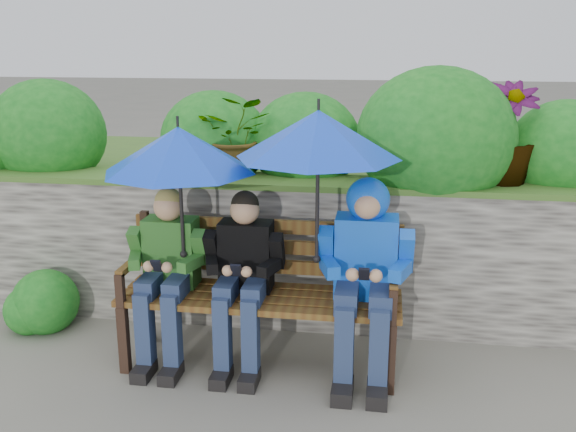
# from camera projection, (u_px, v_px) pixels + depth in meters

# --- Properties ---
(ground) EXTENTS (60.00, 60.00, 0.00)m
(ground) POSITION_uv_depth(u_px,v_px,m) (286.00, 371.00, 3.89)
(ground) COLOR #68675B
(ground) RESTS_ON ground
(garden_backdrop) EXTENTS (8.00, 2.83, 1.82)m
(garden_backdrop) POSITION_uv_depth(u_px,v_px,m) (309.00, 204.00, 5.24)
(garden_backdrop) COLOR #4B4641
(garden_backdrop) RESTS_ON ground
(park_bench) EXTENTS (1.69, 0.49, 0.89)m
(park_bench) POSITION_uv_depth(u_px,v_px,m) (262.00, 283.00, 3.91)
(park_bench) COLOR black
(park_bench) RESTS_ON ground
(boy_left) EXTENTS (0.48, 0.55, 1.08)m
(boy_left) POSITION_uv_depth(u_px,v_px,m) (167.00, 267.00, 3.90)
(boy_left) COLOR #1F6319
(boy_left) RESTS_ON ground
(boy_middle) EXTENTS (0.47, 0.55, 1.08)m
(boy_middle) POSITION_uv_depth(u_px,v_px,m) (243.00, 271.00, 3.83)
(boy_middle) COLOR black
(boy_middle) RESTS_ON ground
(boy_right) EXTENTS (0.54, 0.66, 1.18)m
(boy_right) POSITION_uv_depth(u_px,v_px,m) (365.00, 263.00, 3.70)
(boy_right) COLOR blue
(boy_right) RESTS_ON ground
(umbrella_left) EXTENTS (0.90, 0.90, 0.85)m
(umbrella_left) POSITION_uv_depth(u_px,v_px,m) (179.00, 150.00, 3.68)
(umbrella_left) COLOR blue
(umbrella_left) RESTS_ON ground
(umbrella_right) EXTENTS (0.93, 0.93, 0.94)m
(umbrella_right) POSITION_uv_depth(u_px,v_px,m) (318.00, 134.00, 3.51)
(umbrella_right) COLOR blue
(umbrella_right) RESTS_ON ground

